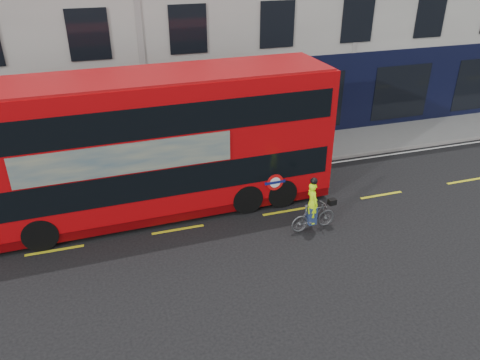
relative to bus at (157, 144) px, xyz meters
name	(u,v)px	position (x,y,z in m)	size (l,w,h in m)	color
ground	(187,255)	(0.28, -3.11, -2.57)	(120.00, 120.00, 0.00)	black
pavement	(156,167)	(0.28, 3.39, -2.51)	(60.00, 3.00, 0.12)	gray
kerb	(162,183)	(0.28, 1.89, -2.51)	(60.00, 0.12, 0.13)	gray
road_edge_line	(163,187)	(0.28, 1.59, -2.57)	(58.00, 0.10, 0.01)	silver
lane_dashes	(178,229)	(0.28, -1.61, -2.57)	(58.00, 0.12, 0.01)	gold
bus	(157,144)	(0.00, 0.00, 0.00)	(12.50, 3.13, 5.01)	#B3070A
cyclist	(313,213)	(4.68, -2.96, -1.90)	(1.70, 0.62, 2.00)	#4D5053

